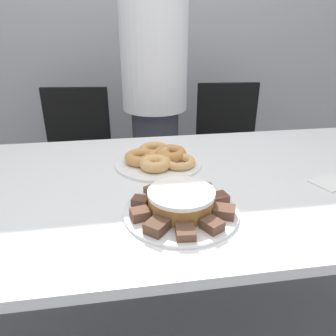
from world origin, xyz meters
TOP-DOWN VIEW (x-y plane):
  - wall_back at (0.00, 1.55)m, footprint 8.00×0.05m
  - table at (0.00, 0.00)m, footprint 1.90×0.91m
  - person_standing at (0.01, 0.85)m, footprint 0.35×0.35m
  - office_chair_left at (-0.47, 0.92)m, footprint 0.49×0.49m
  - office_chair_right at (0.50, 0.92)m, footprint 0.47×0.47m
  - plate_cake at (-0.04, -0.19)m, footprint 0.32×0.32m
  - plate_donuts at (-0.06, 0.15)m, footprint 0.32×0.32m
  - frosted_cake at (-0.04, -0.19)m, footprint 0.18×0.18m
  - lamington_0 at (-0.15, -0.22)m, footprint 0.06×0.05m
  - lamington_1 at (-0.12, -0.28)m, footprint 0.07×0.07m
  - lamington_2 at (-0.05, -0.31)m, footprint 0.05×0.06m
  - lamington_3 at (0.02, -0.30)m, footprint 0.06×0.07m
  - lamington_4 at (0.07, -0.24)m, footprint 0.07×0.07m
  - lamington_5 at (0.08, -0.17)m, footprint 0.06×0.05m
  - lamington_6 at (0.04, -0.11)m, footprint 0.07×0.07m
  - lamington_7 at (-0.03, -0.08)m, footprint 0.05×0.05m
  - lamington_8 at (-0.10, -0.09)m, footprint 0.07×0.07m
  - lamington_9 at (-0.15, -0.15)m, footprint 0.06×0.05m
  - donut_0 at (-0.06, 0.15)m, footprint 0.11×0.11m
  - donut_1 at (-0.06, 0.22)m, footprint 0.12×0.12m
  - donut_2 at (-0.12, 0.15)m, footprint 0.12×0.12m
  - donut_3 at (-0.08, 0.09)m, footprint 0.11×0.11m
  - donut_4 at (0.01, 0.10)m, footprint 0.12×0.12m
  - donut_5 at (-0.01, 0.18)m, footprint 0.12×0.12m
  - napkin at (0.48, -0.09)m, footprint 0.14×0.13m

SIDE VIEW (x-z plane):
  - office_chair_left at x=-0.47m, z-range -0.02..0.87m
  - office_chair_right at x=0.50m, z-range -0.02..0.87m
  - table at x=0.00m, z-range 0.31..1.08m
  - napkin at x=0.48m, z-range 0.78..0.78m
  - plate_cake at x=-0.04m, z-range 0.78..0.79m
  - plate_donuts at x=-0.06m, z-range 0.78..0.79m
  - lamington_8 at x=-0.10m, z-range 0.79..0.81m
  - lamington_2 at x=-0.05m, z-range 0.79..0.81m
  - lamington_9 at x=-0.15m, z-range 0.79..0.81m
  - lamington_7 at x=-0.03m, z-range 0.79..0.81m
  - lamington_5 at x=0.08m, z-range 0.79..0.81m
  - lamington_3 at x=0.02m, z-range 0.79..0.81m
  - lamington_4 at x=0.07m, z-range 0.79..0.81m
  - lamington_0 at x=-0.15m, z-range 0.79..0.82m
  - lamington_6 at x=0.04m, z-range 0.79..0.82m
  - lamington_1 at x=-0.12m, z-range 0.79..0.82m
  - donut_4 at x=0.01m, z-range 0.79..0.82m
  - donut_0 at x=-0.06m, z-range 0.79..0.82m
  - donut_1 at x=-0.06m, z-range 0.79..0.82m
  - donut_5 at x=-0.01m, z-range 0.79..0.83m
  - donut_2 at x=-0.12m, z-range 0.79..0.83m
  - donut_3 at x=-0.08m, z-range 0.79..0.83m
  - frosted_cake at x=-0.04m, z-range 0.79..0.85m
  - person_standing at x=0.01m, z-range 0.04..1.68m
  - wall_back at x=0.00m, z-range 0.00..2.60m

